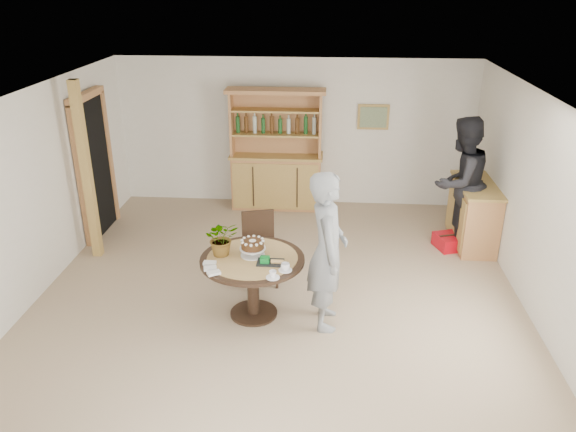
# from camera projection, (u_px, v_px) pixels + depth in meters

# --- Properties ---
(ground) EXTENTS (7.00, 7.00, 0.00)m
(ground) POSITION_uv_depth(u_px,v_px,m) (277.00, 307.00, 6.83)
(ground) COLOR tan
(ground) RESTS_ON ground
(room_shell) EXTENTS (6.04, 7.04, 2.52)m
(room_shell) POSITION_uv_depth(u_px,v_px,m) (276.00, 171.00, 6.15)
(room_shell) COLOR white
(room_shell) RESTS_ON ground
(doorway) EXTENTS (0.13, 1.10, 2.18)m
(doorway) POSITION_uv_depth(u_px,v_px,m) (94.00, 164.00, 8.42)
(doorway) COLOR black
(doorway) RESTS_ON ground
(pine_post) EXTENTS (0.12, 0.12, 2.50)m
(pine_post) POSITION_uv_depth(u_px,v_px,m) (87.00, 173.00, 7.62)
(pine_post) COLOR tan
(pine_post) RESTS_ON ground
(hutch) EXTENTS (1.62, 0.54, 2.04)m
(hutch) POSITION_uv_depth(u_px,v_px,m) (277.00, 168.00, 9.54)
(hutch) COLOR tan
(hutch) RESTS_ON ground
(sideboard) EXTENTS (0.54, 1.26, 0.94)m
(sideboard) POSITION_uv_depth(u_px,v_px,m) (473.00, 214.00, 8.29)
(sideboard) COLOR tan
(sideboard) RESTS_ON ground
(dining_table) EXTENTS (1.20, 1.20, 0.76)m
(dining_table) POSITION_uv_depth(u_px,v_px,m) (253.00, 269.00, 6.45)
(dining_table) COLOR black
(dining_table) RESTS_ON ground
(dining_chair) EXTENTS (0.52, 0.52, 0.95)m
(dining_chair) POSITION_uv_depth(u_px,v_px,m) (260.00, 243.00, 7.24)
(dining_chair) COLOR black
(dining_chair) RESTS_ON ground
(birthday_cake) EXTENTS (0.30, 0.30, 0.20)m
(birthday_cake) POSITION_uv_depth(u_px,v_px,m) (253.00, 246.00, 6.38)
(birthday_cake) COLOR white
(birthday_cake) RESTS_ON dining_table
(flower_vase) EXTENTS (0.47, 0.44, 0.42)m
(flower_vase) POSITION_uv_depth(u_px,v_px,m) (222.00, 238.00, 6.37)
(flower_vase) COLOR #3F7233
(flower_vase) RESTS_ON dining_table
(gift_tray) EXTENTS (0.30, 0.20, 0.08)m
(gift_tray) POSITION_uv_depth(u_px,v_px,m) (270.00, 261.00, 6.25)
(gift_tray) COLOR black
(gift_tray) RESTS_ON dining_table
(coffee_cup_a) EXTENTS (0.15, 0.15, 0.09)m
(coffee_cup_a) POSITION_uv_depth(u_px,v_px,m) (285.00, 267.00, 6.09)
(coffee_cup_a) COLOR white
(coffee_cup_a) RESTS_ON dining_table
(coffee_cup_b) EXTENTS (0.15, 0.15, 0.08)m
(coffee_cup_b) POSITION_uv_depth(u_px,v_px,m) (273.00, 275.00, 5.94)
(coffee_cup_b) COLOR white
(coffee_cup_b) RESTS_ON dining_table
(napkins) EXTENTS (0.24, 0.33, 0.03)m
(napkins) POSITION_uv_depth(u_px,v_px,m) (211.00, 268.00, 6.12)
(napkins) COLOR white
(napkins) RESTS_ON dining_table
(teen_boy) EXTENTS (0.48, 0.70, 1.84)m
(teen_boy) POSITION_uv_depth(u_px,v_px,m) (327.00, 251.00, 6.17)
(teen_boy) COLOR gray
(teen_boy) RESTS_ON ground
(adult_person) EXTENTS (1.19, 1.16, 1.94)m
(adult_person) POSITION_uv_depth(u_px,v_px,m) (460.00, 183.00, 8.06)
(adult_person) COLOR black
(adult_person) RESTS_ON ground
(red_suitcase) EXTENTS (0.70, 0.57, 0.21)m
(red_suitcase) POSITION_uv_depth(u_px,v_px,m) (456.00, 241.00, 8.30)
(red_suitcase) COLOR red
(red_suitcase) RESTS_ON ground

